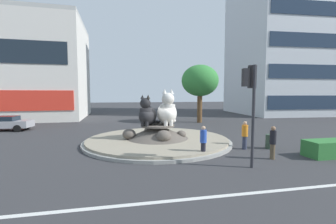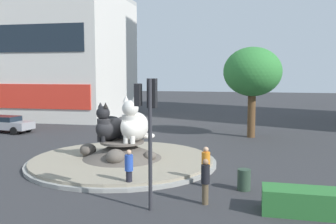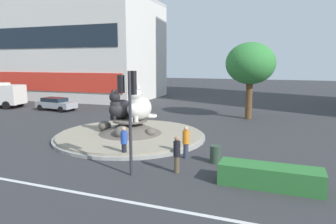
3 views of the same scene
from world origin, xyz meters
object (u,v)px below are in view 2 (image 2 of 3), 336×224
broadleaf_tree_behind_island (252,72)px  pedestrian_black_shirt (205,180)px  traffic_light_mast (149,114)px  cat_statue_black (109,126)px  litter_bin (244,180)px  cat_statue_white (134,124)px  parked_car_right (6,124)px  pedestrian_orange_shirt (206,165)px  shophouse_block (12,56)px  pedestrian_blue_shirt (129,168)px

broadleaf_tree_behind_island → pedestrian_black_shirt: broadleaf_tree_behind_island is taller
traffic_light_mast → cat_statue_black: bearing=38.2°
litter_bin → broadleaf_tree_behind_island: bearing=89.6°
cat_statue_white → litter_bin: cat_statue_white is taller
parked_car_right → broadleaf_tree_behind_island: bearing=11.5°
broadleaf_tree_behind_island → pedestrian_black_shirt: 16.13m
pedestrian_orange_shirt → pedestrian_black_shirt: 2.30m
traffic_light_mast → pedestrian_orange_shirt: traffic_light_mast is taller
broadleaf_tree_behind_island → traffic_light_mast: bearing=-101.6°
shophouse_block → pedestrian_black_shirt: bearing=-45.6°
cat_statue_white → broadleaf_tree_behind_island: bearing=153.2°
litter_bin → shophouse_block: bearing=139.9°
litter_bin → pedestrian_orange_shirt: bearing=173.3°
cat_statue_black → litter_bin: cat_statue_black is taller
traffic_light_mast → pedestrian_black_shirt: (1.92, 0.94, -2.54)m
pedestrian_blue_shirt → shophouse_block: bearing=-96.5°
traffic_light_mast → pedestrian_orange_shirt: size_ratio=2.71×
pedestrian_black_shirt → broadleaf_tree_behind_island: bearing=126.0°
cat_statue_black → broadleaf_tree_behind_island: broadleaf_tree_behind_island is taller
pedestrian_blue_shirt → pedestrian_black_shirt: pedestrian_black_shirt is taller
cat_statue_black → broadleaf_tree_behind_island: size_ratio=0.31×
pedestrian_black_shirt → pedestrian_orange_shirt: bearing=138.6°
shophouse_block → parked_car_right: bearing=-58.7°
cat_statue_white → parked_car_right: 16.08m
pedestrian_blue_shirt → parked_car_right: size_ratio=0.37×
cat_statue_white → pedestrian_orange_shirt: 5.41m
shophouse_block → pedestrian_black_shirt: shophouse_block is taller
cat_statue_white → litter_bin: (5.94, -3.24, -1.73)m
shophouse_block → pedestrian_black_shirt: (26.40, -25.42, -5.97)m
pedestrian_blue_shirt → pedestrian_black_shirt: size_ratio=0.97×
pedestrian_blue_shirt → pedestrian_orange_shirt: 3.33m
cat_statue_black → litter_bin: (7.37, -3.17, -1.58)m
broadleaf_tree_behind_island → litter_bin: (-0.10, -13.47, -4.53)m
litter_bin → pedestrian_blue_shirt: bearing=-168.9°
traffic_light_mast → shophouse_block: shophouse_block is taller
cat_statue_black → pedestrian_blue_shirt: 4.99m
shophouse_block → broadleaf_tree_behind_island: size_ratio=3.91×
broadleaf_tree_behind_island → pedestrian_black_shirt: (-1.46, -15.55, -4.05)m
broadleaf_tree_behind_island → pedestrian_blue_shirt: bearing=-108.7°
cat_statue_white → broadleaf_tree_behind_island: broadleaf_tree_behind_island is taller
traffic_light_mast → broadleaf_tree_behind_island: 16.90m
cat_statue_white → traffic_light_mast: (2.66, -6.27, 1.30)m
broadleaf_tree_behind_island → pedestrian_blue_shirt: (-4.89, -14.40, -4.08)m
cat_statue_black → pedestrian_orange_shirt: (5.71, -2.98, -1.11)m
pedestrian_orange_shirt → parked_car_right: bearing=110.2°
traffic_light_mast → pedestrian_orange_shirt: bearing=-22.1°
pedestrian_orange_shirt → litter_bin: size_ratio=1.94×
cat_statue_black → pedestrian_blue_shirt: cat_statue_black is taller
cat_statue_black → broadleaf_tree_behind_island: bearing=168.8°
cat_statue_white → shophouse_block: shophouse_block is taller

